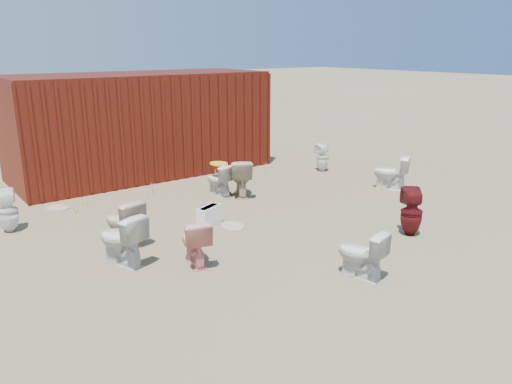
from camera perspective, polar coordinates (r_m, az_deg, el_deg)
ground at (r=8.46m, az=2.47°, el=-4.49°), size 100.00×100.00×0.00m
shipping_container at (r=12.49m, az=-12.99°, el=7.60°), size 6.00×2.40×2.40m
toilet_front_a at (r=7.32m, az=-15.15°, el=-5.26°), size 0.64×0.85×0.77m
toilet_front_pink at (r=7.16m, az=-7.02°, el=-5.62°), size 0.56×0.75×0.68m
toilet_front_c at (r=6.85m, az=11.94°, el=-6.97°), size 0.52×0.73×0.68m
toilet_front_maroon at (r=8.56m, az=17.35°, el=-2.20°), size 0.50×0.51×0.79m
toilet_front_e at (r=11.20m, az=15.16°, el=2.14°), size 0.72×0.84×0.74m
toilet_back_a at (r=9.29m, az=-26.52°, el=-1.95°), size 0.36×0.37×0.73m
toilet_back_beige_left at (r=8.03m, az=-14.95°, el=-3.37°), size 0.54×0.79×0.75m
toilet_back_beige_right at (r=10.34m, az=-1.70°, el=1.67°), size 0.77×0.88×0.78m
toilet_back_yellowlid at (r=10.37m, az=-4.24°, el=1.37°), size 0.44×0.69×0.67m
toilet_back_e at (r=12.55m, az=7.62°, el=3.93°), size 0.37×0.37×0.69m
yellow_lid at (r=10.29m, az=-4.28°, el=3.25°), size 0.34×0.43×0.02m
loose_tank at (r=8.69m, az=-5.38°, el=-2.76°), size 0.54×0.38×0.35m
loose_lid_near at (r=8.65m, az=-2.68°, el=-3.94°), size 0.50×0.58×0.02m
loose_lid_far at (r=10.33m, az=-21.75°, el=-1.72°), size 0.58×0.59×0.02m
weed_clump_a at (r=10.10m, az=-19.53°, el=-1.17°), size 0.36×0.36×0.27m
weed_clump_b at (r=10.94m, az=-3.70°, el=1.15°), size 0.32×0.32×0.29m
weed_clump_c at (r=12.24m, az=1.71°, el=2.81°), size 0.36×0.36×0.29m
weed_clump_d at (r=10.76m, az=-11.96°, el=0.39°), size 0.30×0.30×0.23m
weed_clump_e at (r=11.58m, az=-4.31°, el=1.98°), size 0.34×0.34×0.29m
weed_clump_f at (r=11.15m, az=14.03°, el=0.87°), size 0.28×0.28×0.25m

